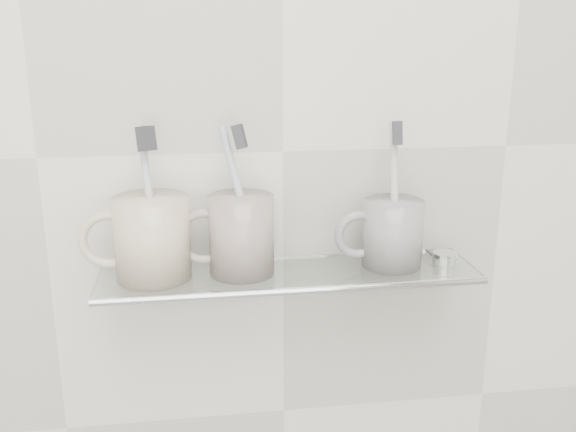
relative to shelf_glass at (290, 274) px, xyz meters
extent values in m
plane|color=silver|center=(0.00, 0.06, 0.15)|extent=(2.50, 0.00, 2.50)
cube|color=silver|center=(0.00, 0.00, 0.00)|extent=(0.50, 0.12, 0.01)
cylinder|color=silver|center=(0.00, -0.06, 0.00)|extent=(0.50, 0.01, 0.01)
cylinder|color=silver|center=(-0.21, 0.05, -0.01)|extent=(0.02, 0.03, 0.02)
cylinder|color=silver|center=(0.21, 0.05, -0.01)|extent=(0.02, 0.03, 0.02)
cylinder|color=beige|center=(-0.18, 0.00, 0.06)|extent=(0.10, 0.10, 0.11)
torus|color=beige|center=(-0.23, 0.00, 0.06)|extent=(0.08, 0.01, 0.08)
cylinder|color=silver|center=(-0.18, 0.00, 0.10)|extent=(0.03, 0.05, 0.19)
cube|color=#303135|center=(-0.18, 0.00, 0.19)|extent=(0.03, 0.03, 0.03)
cylinder|color=silver|center=(-0.06, 0.00, 0.06)|extent=(0.09, 0.09, 0.10)
torus|color=silver|center=(-0.11, 0.00, 0.06)|extent=(0.07, 0.01, 0.07)
cylinder|color=silver|center=(-0.06, 0.00, 0.10)|extent=(0.05, 0.04, 0.19)
cube|color=#303135|center=(-0.06, 0.00, 0.19)|extent=(0.02, 0.03, 0.03)
cylinder|color=white|center=(0.14, 0.00, 0.05)|extent=(0.10, 0.10, 0.09)
torus|color=white|center=(0.09, 0.00, 0.05)|extent=(0.07, 0.01, 0.07)
cylinder|color=beige|center=(0.14, 0.00, 0.10)|extent=(0.02, 0.04, 0.19)
cube|color=#303135|center=(0.14, 0.00, 0.19)|extent=(0.02, 0.03, 0.03)
cylinder|color=silver|center=(0.22, 0.00, 0.01)|extent=(0.03, 0.03, 0.01)
camera|label=1|loc=(-0.12, -0.79, 0.31)|focal=40.00mm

